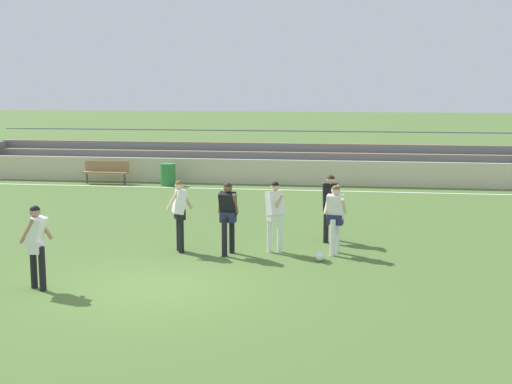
{
  "coord_description": "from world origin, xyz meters",
  "views": [
    {
      "loc": [
        3.72,
        -12.81,
        4.01
      ],
      "look_at": [
        1.38,
        4.18,
        1.26
      ],
      "focal_mm": 48.36,
      "sensor_mm": 36.0,
      "label": 1
    }
  ],
  "objects_px": {
    "bench_near_wall_gap": "(106,170)",
    "player_white_overlapping": "(275,210)",
    "player_dark_trailing_run": "(330,202)",
    "soccer_ball": "(320,256)",
    "trash_bin": "(168,174)",
    "bleacher_stand": "(249,159)",
    "player_white_on_ball": "(36,240)",
    "player_dark_wide_right": "(228,212)",
    "player_white_dropping_back": "(335,214)",
    "player_white_challenging": "(180,209)"
  },
  "relations": [
    {
      "from": "bleacher_stand",
      "to": "player_white_challenging",
      "type": "height_order",
      "value": "bleacher_stand"
    },
    {
      "from": "soccer_ball",
      "to": "trash_bin",
      "type": "bearing_deg",
      "value": 120.89
    },
    {
      "from": "player_white_challenging",
      "to": "soccer_ball",
      "type": "bearing_deg",
      "value": -7.36
    },
    {
      "from": "trash_bin",
      "to": "bench_near_wall_gap",
      "type": "bearing_deg",
      "value": 176.52
    },
    {
      "from": "player_white_dropping_back",
      "to": "player_white_challenging",
      "type": "bearing_deg",
      "value": -175.95
    },
    {
      "from": "bench_near_wall_gap",
      "to": "player_white_dropping_back",
      "type": "xyz_separation_m",
      "value": [
        9.3,
        -10.21,
        0.43
      ]
    },
    {
      "from": "bleacher_stand",
      "to": "player_dark_trailing_run",
      "type": "distance_m",
      "value": 12.19
    },
    {
      "from": "trash_bin",
      "to": "player_white_challenging",
      "type": "bearing_deg",
      "value": -73.4
    },
    {
      "from": "player_white_dropping_back",
      "to": "player_white_on_ball",
      "type": "bearing_deg",
      "value": -147.59
    },
    {
      "from": "player_white_overlapping",
      "to": "player_white_on_ball",
      "type": "relative_size",
      "value": 1.02
    },
    {
      "from": "bench_near_wall_gap",
      "to": "player_white_overlapping",
      "type": "height_order",
      "value": "player_white_overlapping"
    },
    {
      "from": "player_dark_trailing_run",
      "to": "soccer_ball",
      "type": "bearing_deg",
      "value": -94.29
    },
    {
      "from": "bench_near_wall_gap",
      "to": "player_white_overlapping",
      "type": "xyz_separation_m",
      "value": [
        7.88,
        -10.21,
        0.47
      ]
    },
    {
      "from": "bleacher_stand",
      "to": "player_dark_trailing_run",
      "type": "bearing_deg",
      "value": -71.79
    },
    {
      "from": "player_white_on_ball",
      "to": "soccer_ball",
      "type": "distance_m",
      "value": 6.15
    },
    {
      "from": "bleacher_stand",
      "to": "player_dark_trailing_run",
      "type": "xyz_separation_m",
      "value": [
        3.81,
        -11.58,
        0.24
      ]
    },
    {
      "from": "bleacher_stand",
      "to": "player_white_on_ball",
      "type": "xyz_separation_m",
      "value": [
        -1.69,
        -16.48,
        0.22
      ]
    },
    {
      "from": "trash_bin",
      "to": "player_white_overlapping",
      "type": "distance_m",
      "value": 11.38
    },
    {
      "from": "player_white_challenging",
      "to": "player_dark_wide_right",
      "type": "distance_m",
      "value": 1.19
    },
    {
      "from": "player_white_on_ball",
      "to": "player_dark_wide_right",
      "type": "relative_size",
      "value": 0.98
    },
    {
      "from": "player_white_overlapping",
      "to": "soccer_ball",
      "type": "height_order",
      "value": "player_white_overlapping"
    },
    {
      "from": "player_white_challenging",
      "to": "player_dark_trailing_run",
      "type": "relative_size",
      "value": 1.01
    },
    {
      "from": "player_white_overlapping",
      "to": "bleacher_stand",
      "type": "bearing_deg",
      "value": 101.18
    },
    {
      "from": "bleacher_stand",
      "to": "bench_near_wall_gap",
      "type": "bearing_deg",
      "value": -153.3
    },
    {
      "from": "player_white_challenging",
      "to": "player_dark_trailing_run",
      "type": "bearing_deg",
      "value": 24.07
    },
    {
      "from": "bench_near_wall_gap",
      "to": "player_dark_wide_right",
      "type": "distance_m",
      "value": 12.61
    },
    {
      "from": "player_white_dropping_back",
      "to": "soccer_ball",
      "type": "bearing_deg",
      "value": -113.59
    },
    {
      "from": "trash_bin",
      "to": "player_white_on_ball",
      "type": "height_order",
      "value": "player_white_on_ball"
    },
    {
      "from": "player_white_challenging",
      "to": "soccer_ball",
      "type": "xyz_separation_m",
      "value": [
        3.35,
        -0.43,
        -0.92
      ]
    },
    {
      "from": "player_dark_trailing_run",
      "to": "bleacher_stand",
      "type": "bearing_deg",
      "value": 108.21
    },
    {
      "from": "bench_near_wall_gap",
      "to": "player_dark_trailing_run",
      "type": "height_order",
      "value": "player_dark_trailing_run"
    },
    {
      "from": "trash_bin",
      "to": "player_white_challenging",
      "type": "relative_size",
      "value": 0.5
    },
    {
      "from": "player_white_challenging",
      "to": "player_white_on_ball",
      "type": "relative_size",
      "value": 1.03
    },
    {
      "from": "trash_bin",
      "to": "player_dark_wide_right",
      "type": "xyz_separation_m",
      "value": [
        4.26,
        -10.44,
        0.59
      ]
    },
    {
      "from": "player_white_dropping_back",
      "to": "player_dark_wide_right",
      "type": "height_order",
      "value": "player_dark_wide_right"
    },
    {
      "from": "player_dark_trailing_run",
      "to": "player_dark_wide_right",
      "type": "distance_m",
      "value": 2.87
    },
    {
      "from": "soccer_ball",
      "to": "player_white_overlapping",
      "type": "bearing_deg",
      "value": 148.18
    },
    {
      "from": "bench_near_wall_gap",
      "to": "soccer_ball",
      "type": "distance_m",
      "value": 14.14
    },
    {
      "from": "player_dark_wide_right",
      "to": "player_dark_trailing_run",
      "type": "bearing_deg",
      "value": 36.21
    },
    {
      "from": "player_dark_trailing_run",
      "to": "trash_bin",
      "type": "bearing_deg",
      "value": 126.94
    },
    {
      "from": "player_white_challenging",
      "to": "bleacher_stand",
      "type": "bearing_deg",
      "value": 91.35
    },
    {
      "from": "bleacher_stand",
      "to": "player_white_dropping_back",
      "type": "distance_m",
      "value": 13.48
    },
    {
      "from": "player_white_challenging",
      "to": "bench_near_wall_gap",
      "type": "bearing_deg",
      "value": 118.33
    },
    {
      "from": "trash_bin",
      "to": "soccer_ball",
      "type": "distance_m",
      "value": 12.52
    },
    {
      "from": "player_white_overlapping",
      "to": "player_white_challenging",
      "type": "bearing_deg",
      "value": -173.44
    },
    {
      "from": "player_white_on_ball",
      "to": "bench_near_wall_gap",
      "type": "bearing_deg",
      "value": 104.78
    },
    {
      "from": "player_white_dropping_back",
      "to": "player_dark_wide_right",
      "type": "xyz_separation_m",
      "value": [
        -2.47,
        -0.39,
        0.05
      ]
    },
    {
      "from": "player_white_overlapping",
      "to": "player_dark_wide_right",
      "type": "relative_size",
      "value": 0.99
    },
    {
      "from": "player_white_dropping_back",
      "to": "soccer_ball",
      "type": "distance_m",
      "value": 1.15
    },
    {
      "from": "player_white_dropping_back",
      "to": "player_white_on_ball",
      "type": "distance_m",
      "value": 6.7
    }
  ]
}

